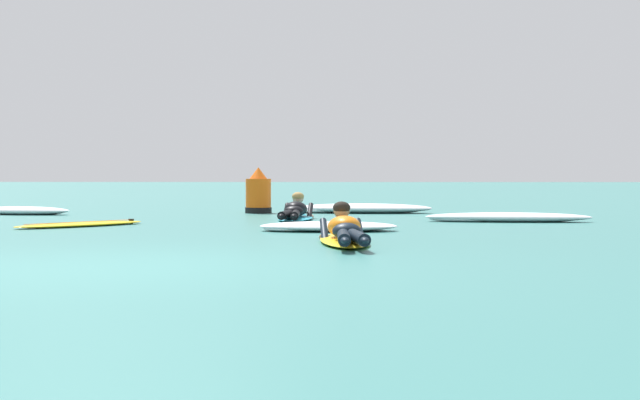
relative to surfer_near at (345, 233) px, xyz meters
name	(u,v)px	position (x,y,z in m)	size (l,w,h in m)	color
ground_plane	(243,215)	(-2.02, 7.26, -0.14)	(120.00, 120.00, 0.00)	#387A75
surfer_near	(345,233)	(0.00, 0.00, 0.00)	(0.75, 2.71, 0.53)	yellow
surfer_far	(295,213)	(-0.88, 5.40, 0.00)	(0.67, 2.59, 0.54)	#2DB2D1
drifting_surfboard	(81,224)	(-4.17, 3.48, -0.10)	(1.94, 2.07, 0.16)	yellow
whitewater_front	(21,211)	(-6.52, 7.47, -0.06)	(2.15, 1.00, 0.17)	white
whitewater_mid_left	(363,209)	(0.38, 8.42, -0.04)	(2.96, 1.22, 0.20)	white
whitewater_mid_right	(329,227)	(-0.24, 2.44, -0.07)	(2.02, 0.96, 0.14)	white
whitewater_back	(508,217)	(2.82, 5.02, -0.06)	(2.89, 0.88, 0.16)	white
channel_marker_buoy	(258,195)	(-1.81, 8.30, 0.24)	(0.56, 0.56, 0.96)	#EA5B0F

